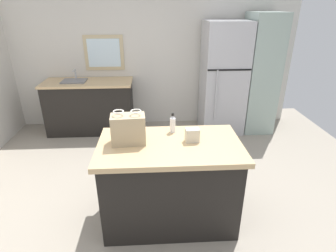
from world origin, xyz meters
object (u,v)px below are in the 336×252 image
object	(u,v)px
shopping_bag	(128,129)
tall_cabinet	(260,74)
kitchen_island	(170,182)
small_box	(192,135)
refrigerator	(223,78)
bottle	(173,124)

from	to	relation	value
shopping_bag	tall_cabinet	bearing A→B (deg)	46.81
kitchen_island	small_box	world-z (taller)	small_box
kitchen_island	tall_cabinet	size ratio (longest dim) A/B	0.69
refrigerator	bottle	xyz separation A→B (m)	(-1.03, -2.02, 0.05)
kitchen_island	refrigerator	world-z (taller)	refrigerator
kitchen_island	bottle	distance (m)	0.60
bottle	kitchen_island	bearing A→B (deg)	-99.97
refrigerator	small_box	bearing A→B (deg)	-110.83
tall_cabinet	bottle	distance (m)	2.61
tall_cabinet	kitchen_island	bearing A→B (deg)	-126.89
small_box	tall_cabinet	bearing A→B (deg)	56.41
bottle	tall_cabinet	bearing A→B (deg)	50.50
shopping_bag	bottle	distance (m)	0.49
tall_cabinet	small_box	bearing A→B (deg)	-123.59
kitchen_island	shopping_bag	world-z (taller)	shopping_bag
shopping_bag	small_box	world-z (taller)	shopping_bag
kitchen_island	refrigerator	size ratio (longest dim) A/B	0.73
tall_cabinet	shopping_bag	xyz separation A→B (m)	(-2.10, -2.23, 0.04)
tall_cabinet	bottle	size ratio (longest dim) A/B	9.66
bottle	refrigerator	bearing A→B (deg)	63.03
refrigerator	bottle	size ratio (longest dim) A/B	9.07
shopping_bag	bottle	bearing A→B (deg)	26.61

